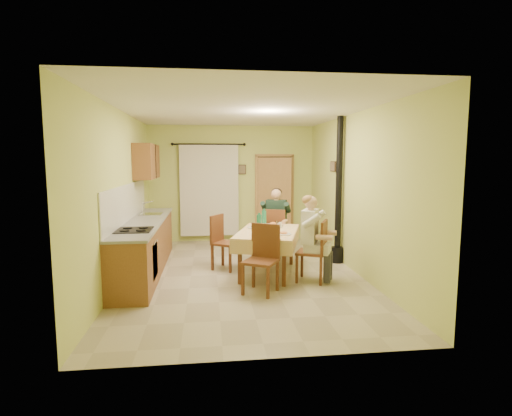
{
  "coord_description": "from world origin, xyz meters",
  "views": [
    {
      "loc": [
        -0.56,
        -6.75,
        1.99
      ],
      "look_at": [
        0.25,
        0.1,
        1.15
      ],
      "focal_mm": 28.0,
      "sensor_mm": 36.0,
      "label": 1
    }
  ],
  "objects": [
    {
      "name": "floor",
      "position": [
        0.0,
        0.0,
        0.0
      ],
      "size": [
        4.0,
        6.0,
        0.01
      ],
      "primitive_type": "cube",
      "color": "tan",
      "rests_on": "ground"
    },
    {
      "name": "room_shell",
      "position": [
        0.0,
        0.0,
        1.82
      ],
      "size": [
        4.04,
        6.04,
        2.82
      ],
      "color": "#CBD76E",
      "rests_on": "ground"
    },
    {
      "name": "kitchen_run",
      "position": [
        -1.71,
        0.4,
        0.48
      ],
      "size": [
        0.64,
        3.64,
        1.56
      ],
      "color": "brown",
      "rests_on": "ground"
    },
    {
      "name": "upper_cabinets",
      "position": [
        -1.82,
        1.7,
        1.95
      ],
      "size": [
        0.35,
        1.4,
        0.7
      ],
      "primitive_type": "cube",
      "color": "brown",
      "rests_on": "room_shell"
    },
    {
      "name": "curtain",
      "position": [
        -0.55,
        2.9,
        1.26
      ],
      "size": [
        1.7,
        0.07,
        2.22
      ],
      "color": "black",
      "rests_on": "ground"
    },
    {
      "name": "doorway",
      "position": [
        1.04,
        2.92,
        1.05
      ],
      "size": [
        0.96,
        0.26,
        2.15
      ],
      "color": "black",
      "rests_on": "ground"
    },
    {
      "name": "dining_table",
      "position": [
        0.45,
        0.0,
        0.38
      ],
      "size": [
        1.4,
        1.84,
        0.76
      ],
      "rotation": [
        0.0,
        0.0,
        -0.29
      ],
      "color": "#D8B378",
      "rests_on": "ground"
    },
    {
      "name": "tableware",
      "position": [
        0.43,
        -0.1,
        0.83
      ],
      "size": [
        0.66,
        1.61,
        0.33
      ],
      "color": "white",
      "rests_on": "dining_table"
    },
    {
      "name": "chair_far",
      "position": [
        0.77,
        1.1,
        0.29
      ],
      "size": [
        0.58,
        0.58,
        1.01
      ],
      "rotation": [
        0.0,
        0.0,
        -0.37
      ],
      "color": "#5B3018",
      "rests_on": "ground"
    },
    {
      "name": "chair_near",
      "position": [
        0.19,
        -0.99,
        0.29
      ],
      "size": [
        0.62,
        0.62,
        1.02
      ],
      "rotation": [
        0.0,
        0.0,
        2.62
      ],
      "color": "#5B3018",
      "rests_on": "ground"
    },
    {
      "name": "chair_right",
      "position": [
        1.1,
        -0.52,
        0.29
      ],
      "size": [
        0.6,
        0.6,
        1.01
      ],
      "rotation": [
        0.0,
        0.0,
        1.12
      ],
      "color": "#5B3018",
      "rests_on": "ground"
    },
    {
      "name": "chair_left",
      "position": [
        -0.28,
        0.38,
        0.29
      ],
      "size": [
        0.59,
        0.59,
        0.99
      ],
      "rotation": [
        0.0,
        0.0,
        -2.14
      ],
      "color": "#5B3018",
      "rests_on": "ground"
    },
    {
      "name": "man_far",
      "position": [
        0.78,
        1.11,
        0.88
      ],
      "size": [
        0.65,
        0.59,
        1.39
      ],
      "rotation": [
        0.0,
        0.0,
        -0.37
      ],
      "color": "#192D23",
      "rests_on": "chair_far"
    },
    {
      "name": "man_right",
      "position": [
        1.09,
        -0.52,
        0.88
      ],
      "size": [
        0.61,
        0.65,
        1.39
      ],
      "rotation": [
        0.0,
        0.0,
        1.12
      ],
      "color": "silver",
      "rests_on": "chair_right"
    },
    {
      "name": "stove_flue",
      "position": [
        1.9,
        0.6,
        1.02
      ],
      "size": [
        0.24,
        0.24,
        2.8
      ],
      "color": "black",
      "rests_on": "ground"
    },
    {
      "name": "picture_back",
      "position": [
        0.25,
        2.97,
        1.75
      ],
      "size": [
        0.19,
        0.03,
        0.23
      ],
      "primitive_type": "cube",
      "color": "black",
      "rests_on": "room_shell"
    },
    {
      "name": "picture_right",
      "position": [
        1.97,
        1.2,
        1.85
      ],
      "size": [
        0.03,
        0.31,
        0.21
      ],
      "primitive_type": "cube",
      "color": "brown",
      "rests_on": "room_shell"
    }
  ]
}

